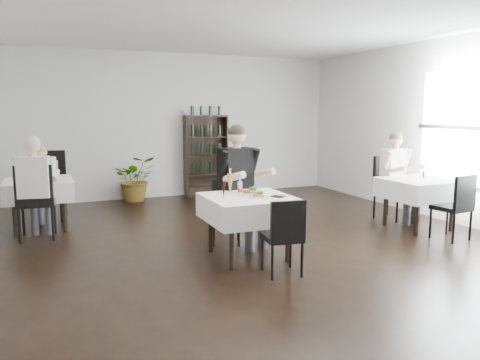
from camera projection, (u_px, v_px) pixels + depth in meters
name	position (u px, v px, depth m)	size (l,w,h in m)	color
room_shell	(271.00, 136.00, 5.76)	(9.00, 9.00, 9.00)	black
window_right	(476.00, 132.00, 7.08)	(0.06, 2.30, 1.85)	white
wine_shelf	(206.00, 156.00, 10.02)	(0.90, 0.28, 1.75)	black
main_table	(248.00, 208.00, 5.77)	(1.03, 1.03, 0.77)	black
left_table	(39.00, 189.00, 7.14)	(0.98, 0.98, 0.77)	black
right_table	(419.00, 189.00, 7.19)	(0.98, 0.98, 0.77)	black
potted_tree	(136.00, 179.00, 9.39)	(0.83, 0.72, 0.92)	#22541D
main_chair_far	(226.00, 207.00, 6.46)	(0.51, 0.51, 0.86)	black
main_chair_near	(284.00, 232.00, 5.11)	(0.44, 0.45, 0.87)	black
left_chair_far	(49.00, 180.00, 7.87)	(0.61, 0.62, 1.14)	black
left_chair_near	(35.00, 197.00, 6.53)	(0.53, 0.53, 1.08)	black
right_chair_far	(388.00, 183.00, 7.91)	(0.62, 0.62, 1.06)	black
right_chair_near	(457.00, 203.00, 6.52)	(0.48, 0.48, 0.94)	black
diner_main	(241.00, 176.00, 6.25)	(0.69, 0.74, 1.64)	#404047
diner_left_far	(43.00, 177.00, 7.65)	(0.48, 0.49, 1.26)	#404047
diner_left_near	(35.00, 180.00, 6.49)	(0.60, 0.63, 1.48)	#404047
diner_right_far	(398.00, 170.00, 7.63)	(0.60, 0.62, 1.48)	#404047
plate_far	(251.00, 192.00, 5.92)	(0.29, 0.29, 0.09)	white
plate_near	(259.00, 196.00, 5.69)	(0.29, 0.29, 0.07)	white
pilsner_dark	(224.00, 189.00, 5.62)	(0.06, 0.06, 0.26)	black
pilsner_lager	(230.00, 184.00, 5.79)	(0.08, 0.08, 0.34)	#B5962E
coke_bottle	(240.00, 189.00, 5.73)	(0.06, 0.06, 0.23)	silver
napkin_cutlery	(280.00, 196.00, 5.73)	(0.24, 0.22, 0.02)	black
pepper_mill	(423.00, 174.00, 7.36)	(0.04, 0.04, 0.10)	black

